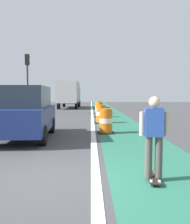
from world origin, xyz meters
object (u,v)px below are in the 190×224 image
Objects in this scene: traffic_barrel_front at (106,121)px; traffic_barrel_back at (99,110)px; parked_suv_nearest at (26,112)px; traffic_barrel_mid at (101,114)px; delivery_truck_down_block at (69,93)px; skateboarder_on_lane at (154,136)px; traffic_light_corner at (27,73)px; traffic_barrel_far at (98,108)px; pedestrian_crossing at (4,108)px.

traffic_barrel_front and traffic_barrel_back have the same top height.
parked_suv_nearest is 4.30× the size of traffic_barrel_mid.
parked_suv_nearest is at bearing -89.64° from delivery_truck_down_block.
delivery_truck_down_block reaches higher than traffic_barrel_back.
skateboarder_on_lane is 0.22× the size of delivery_truck_down_block.
delivery_truck_down_block is (-0.14, 21.45, 0.81)m from parked_suv_nearest.
traffic_light_corner reaches higher than traffic_barrel_front.
traffic_barrel_front is at bearing -60.15° from traffic_light_corner.
parked_suv_nearest is at bearing -121.25° from traffic_barrel_mid.
delivery_truck_down_block is at bearing 105.06° from traffic_barrel_back.
traffic_barrel_back is at bearing -90.39° from traffic_barrel_far.
traffic_barrel_mid is 1.00× the size of traffic_barrel_back.
pedestrian_crossing is at bearing -101.19° from delivery_truck_down_block.
pedestrian_crossing is at bearing -157.23° from traffic_barrel_back.
delivery_truck_down_block is at bearing 78.81° from pedestrian_crossing.
delivery_truck_down_block is at bearing 110.80° from traffic_barrel_far.
parked_suv_nearest reaches higher than traffic_barrel_far.
traffic_barrel_front is 1.00× the size of traffic_barrel_back.
parked_suv_nearest is 6.09m from traffic_barrel_mid.
skateboarder_on_lane is at bearing -81.54° from delivery_truck_down_block.
skateboarder_on_lane is 1.55× the size of traffic_barrel_far.
pedestrian_crossing is at bearing -135.63° from traffic_barrel_far.
traffic_barrel_front is 3.99m from traffic_barrel_mid.
delivery_truck_down_block is (-3.28, 16.26, 1.31)m from traffic_barrel_mid.
traffic_light_corner is at bearing 111.70° from skateboarder_on_lane.
delivery_truck_down_block reaches higher than skateboarder_on_lane.
skateboarder_on_lane is at bearing -52.47° from parked_suv_nearest.
skateboarder_on_lane is 13.31m from pedestrian_crossing.
traffic_barrel_far is 0.68× the size of pedestrian_crossing.
parked_suv_nearest is 2.91× the size of pedestrian_crossing.
pedestrian_crossing is (-2.97, -15.00, -0.98)m from delivery_truck_down_block.
delivery_truck_down_block is at bearing 90.36° from parked_suv_nearest.
traffic_barrel_front is 8.22m from pedestrian_crossing.
traffic_light_corner reaches higher than parked_suv_nearest.
traffic_barrel_front is at bearing 95.43° from skateboarder_on_lane.
traffic_barrel_back is 0.14× the size of delivery_truck_down_block.
parked_suv_nearest is at bearing -76.37° from traffic_light_corner.
traffic_barrel_far is 6.81m from traffic_light_corner.
delivery_truck_down_block reaches higher than traffic_barrel_mid.
traffic_light_corner is at bearing 132.44° from traffic_barrel_mid.
traffic_barrel_back is at bearing 70.67° from parked_suv_nearest.
traffic_light_corner reaches higher than pedestrian_crossing.
traffic_barrel_front is 0.21× the size of traffic_light_corner.
traffic_light_corner is at bearing 156.26° from traffic_barrel_back.
skateboarder_on_lane is 0.33× the size of traffic_light_corner.
parked_suv_nearest is at bearing -159.52° from traffic_barrel_front.
traffic_barrel_mid is 7.44m from traffic_barrel_far.
skateboarder_on_lane is 6.22m from parked_suv_nearest.
traffic_barrel_back is 7.23m from traffic_light_corner.
traffic_barrel_far is (0.02, 3.54, 0.00)m from traffic_barrel_back.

